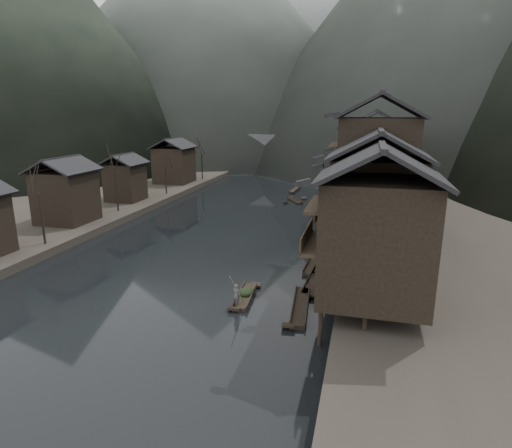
% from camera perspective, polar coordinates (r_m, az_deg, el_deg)
% --- Properties ---
extents(water, '(300.00, 300.00, 0.00)m').
position_cam_1_polar(water, '(42.01, -9.57, -6.06)').
color(water, black).
rests_on(water, ground).
extents(right_bank, '(40.00, 200.00, 1.80)m').
position_cam_1_polar(right_bank, '(79.14, 27.93, 3.01)').
color(right_bank, '#2D2823').
rests_on(right_bank, ground).
extents(left_bank, '(40.00, 200.00, 1.20)m').
position_cam_1_polar(left_bank, '(92.61, -19.46, 5.22)').
color(left_bank, '#2D2823').
rests_on(left_bank, ground).
extents(stilt_houses, '(9.00, 67.60, 16.65)m').
position_cam_1_polar(stilt_houses, '(54.87, 15.53, 8.06)').
color(stilt_houses, black).
rests_on(stilt_houses, ground).
extents(left_houses, '(8.10, 53.20, 8.73)m').
position_cam_1_polar(left_houses, '(67.55, -18.86, 6.29)').
color(left_houses, black).
rests_on(left_houses, left_bank).
extents(bare_trees, '(3.95, 60.76, 7.91)m').
position_cam_1_polar(bare_trees, '(62.60, -17.99, 6.75)').
color(bare_trees, black).
rests_on(bare_trees, left_bank).
extents(moored_sampans, '(3.03, 55.73, 0.47)m').
position_cam_1_polar(moored_sampans, '(55.75, 9.74, -0.56)').
color(moored_sampans, black).
rests_on(moored_sampans, water).
extents(midriver_boats, '(4.10, 15.12, 0.45)m').
position_cam_1_polar(midriver_boats, '(77.49, 5.19, 3.96)').
color(midriver_boats, black).
rests_on(midriver_boats, water).
extents(stone_bridge, '(40.00, 6.00, 9.00)m').
position_cam_1_polar(stone_bridge, '(109.35, 5.98, 9.75)').
color(stone_bridge, '#4C4C4F').
rests_on(stone_bridge, ground).
extents(hills, '(320.00, 380.00, 116.26)m').
position_cam_1_polar(hills, '(205.25, 13.46, 25.44)').
color(hills, black).
rests_on(hills, ground).
extents(hero_sampan, '(1.59, 5.54, 0.44)m').
position_cam_1_polar(hero_sampan, '(35.44, -1.43, -9.58)').
color(hero_sampan, black).
rests_on(hero_sampan, water).
extents(cargo_heap, '(1.21, 1.58, 0.72)m').
position_cam_1_polar(cargo_heap, '(35.41, -1.29, -8.54)').
color(cargo_heap, black).
rests_on(cargo_heap, hero_sampan).
extents(boatman, '(0.77, 0.65, 1.80)m').
position_cam_1_polar(boatman, '(33.35, -2.65, -9.09)').
color(boatman, '#545456').
rests_on(boatman, hero_sampan).
extents(bamboo_pole, '(0.90, 1.86, 3.34)m').
position_cam_1_polar(bamboo_pole, '(32.33, -2.36, -4.97)').
color(bamboo_pole, '#8C7A51').
rests_on(bamboo_pole, boatman).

